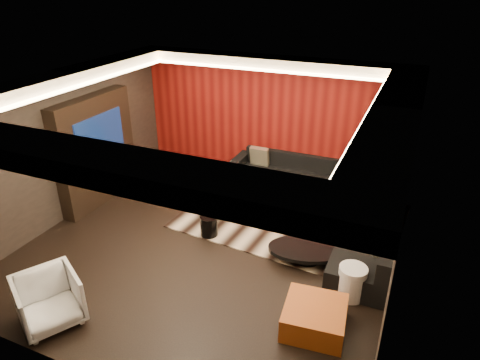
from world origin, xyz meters
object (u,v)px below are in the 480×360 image
at_px(coffee_table, 307,253).
at_px(sectional_sofa, 333,203).
at_px(drum_stool, 209,226).
at_px(armchair, 49,300).
at_px(orange_ottoman, 314,317).
at_px(white_side_table, 352,282).

distance_m(coffee_table, sectional_sofa, 1.63).
height_order(drum_stool, armchair, armchair).
bearing_deg(armchair, coffee_table, -15.37).
height_order(orange_ottoman, armchair, armchair).
distance_m(drum_stool, orange_ottoman, 2.73).
relative_size(orange_ottoman, armchair, 1.02).
distance_m(drum_stool, white_side_table, 2.72).
distance_m(coffee_table, drum_stool, 1.82).
xyz_separation_m(drum_stool, sectional_sofa, (1.89, 1.62, 0.06)).
bearing_deg(sectional_sofa, white_side_table, -71.19).
xyz_separation_m(drum_stool, white_side_table, (2.65, -0.62, 0.05)).
bearing_deg(armchair, sectional_sofa, -3.03).
relative_size(armchair, sectional_sofa, 0.22).
bearing_deg(white_side_table, drum_stool, 166.91).
relative_size(orange_ottoman, sectional_sofa, 0.22).
height_order(armchair, sectional_sofa, sectional_sofa).
bearing_deg(orange_ottoman, sectional_sofa, 97.97).
relative_size(coffee_table, sectional_sofa, 0.35).
distance_m(armchair, sectional_sofa, 5.23).
relative_size(coffee_table, armchair, 1.63).
bearing_deg(armchair, orange_ottoman, -38.21).
xyz_separation_m(armchair, sectional_sofa, (2.88, 4.36, -0.10)).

